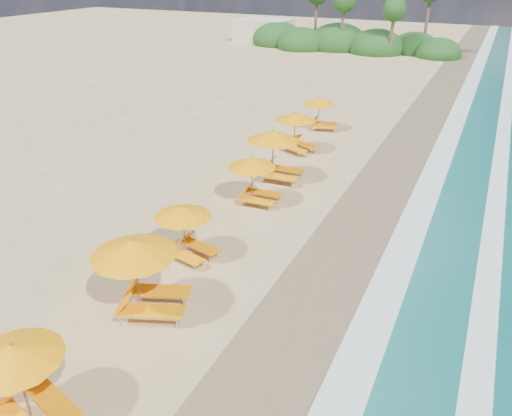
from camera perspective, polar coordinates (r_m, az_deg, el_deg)
ground at (r=19.68m, az=0.00°, el=-3.12°), size 160.00×160.00×0.00m
wet_sand at (r=18.55m, az=11.26°, el=-5.71°), size 4.00×160.00×0.01m
surf_foam at (r=18.24m, az=19.50°, el=-7.42°), size 4.00×160.00×0.01m
station_1 at (r=12.99m, az=-25.28°, el=-17.48°), size 2.81×2.72×2.26m
station_2 at (r=15.23m, az=-12.91°, el=-7.16°), size 3.41×3.37×2.63m
station_3 at (r=17.87m, az=-7.98°, el=-2.42°), size 2.53×2.43×2.09m
station_4 at (r=21.77m, az=-0.08°, el=3.53°), size 2.43×2.27×2.18m
station_5 at (r=24.18m, az=2.40°, el=6.48°), size 2.89×2.70×2.58m
station_6 at (r=28.11m, az=4.75°, el=8.98°), size 2.99×2.98×2.28m
station_7 at (r=32.24m, az=7.57°, el=10.97°), size 2.64×2.58×2.09m
treeline at (r=63.93m, az=10.25°, el=18.39°), size 25.80×8.80×9.74m
beach_building at (r=70.38m, az=0.87°, el=19.84°), size 7.00×5.00×2.80m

